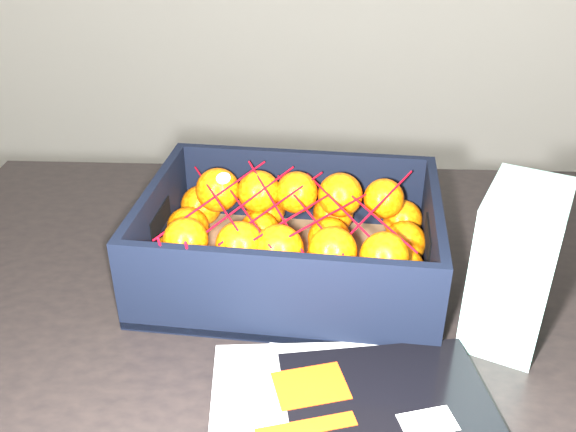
# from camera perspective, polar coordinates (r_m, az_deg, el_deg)

# --- Properties ---
(table) EXTENTS (1.26, 0.90, 0.75)m
(table) POSITION_cam_1_polar(r_m,az_deg,el_deg) (0.90, 3.60, -12.60)
(table) COLOR black
(table) RESTS_ON ground
(produce_crate) EXTENTS (0.38, 0.29, 0.12)m
(produce_crate) POSITION_cam_1_polar(r_m,az_deg,el_deg) (0.86, 0.26, -3.11)
(produce_crate) COLOR brown
(produce_crate) RESTS_ON table
(clementine_heap) EXTENTS (0.36, 0.27, 0.11)m
(clementine_heap) POSITION_cam_1_polar(r_m,az_deg,el_deg) (0.84, 0.11, -1.85)
(clementine_heap) COLOR #F46405
(clementine_heap) RESTS_ON produce_crate
(mesh_net) EXTENTS (0.31, 0.25, 0.09)m
(mesh_net) POSITION_cam_1_polar(r_m,az_deg,el_deg) (0.82, -0.46, 0.50)
(mesh_net) COLOR red
(mesh_net) RESTS_ON clementine_heap
(retail_carton) EXTENTS (0.12, 0.15, 0.19)m
(retail_carton) POSITION_cam_1_polar(r_m,az_deg,el_deg) (0.77, 19.68, -4.19)
(retail_carton) COLOR white
(retail_carton) RESTS_ON table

